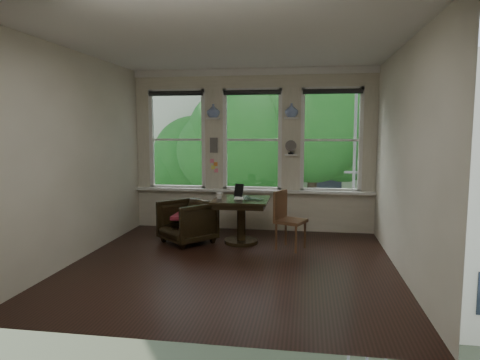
% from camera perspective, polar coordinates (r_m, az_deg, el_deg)
% --- Properties ---
extents(ground, '(4.50, 4.50, 0.00)m').
position_cam_1_polar(ground, '(6.12, -1.08, -11.23)').
color(ground, black).
rests_on(ground, ground).
extents(ceiling, '(4.50, 4.50, 0.00)m').
position_cam_1_polar(ceiling, '(5.93, -1.15, 17.54)').
color(ceiling, silver).
rests_on(ceiling, ground).
extents(wall_back, '(4.50, 0.00, 4.50)m').
position_cam_1_polar(wall_back, '(8.06, 1.66, 3.95)').
color(wall_back, beige).
rests_on(wall_back, ground).
extents(wall_front, '(4.50, 0.00, 4.50)m').
position_cam_1_polar(wall_front, '(3.65, -7.25, 0.65)').
color(wall_front, beige).
rests_on(wall_front, ground).
extents(wall_left, '(0.00, 4.50, 4.50)m').
position_cam_1_polar(wall_left, '(6.61, -20.74, 2.93)').
color(wall_left, beige).
rests_on(wall_left, ground).
extents(wall_right, '(0.00, 4.50, 4.50)m').
position_cam_1_polar(wall_right, '(5.88, 21.04, 2.51)').
color(wall_right, beige).
rests_on(wall_right, ground).
extents(window_left, '(1.10, 0.12, 1.90)m').
position_cam_1_polar(window_left, '(8.36, -8.29, 5.35)').
color(window_left, white).
rests_on(window_left, ground).
extents(window_center, '(1.10, 0.12, 1.90)m').
position_cam_1_polar(window_center, '(8.05, 1.67, 5.37)').
color(window_center, white).
rests_on(window_center, ground).
extents(window_right, '(1.10, 0.12, 1.90)m').
position_cam_1_polar(window_right, '(8.00, 12.07, 5.22)').
color(window_right, white).
rests_on(window_right, ground).
extents(shelf_left, '(0.26, 0.16, 0.03)m').
position_cam_1_polar(shelf_left, '(8.08, -3.57, 8.20)').
color(shelf_left, white).
rests_on(shelf_left, ground).
extents(shelf_right, '(0.26, 0.16, 0.03)m').
position_cam_1_polar(shelf_right, '(7.89, 6.87, 8.20)').
color(shelf_right, white).
rests_on(shelf_right, ground).
extents(intercom, '(0.14, 0.06, 0.28)m').
position_cam_1_polar(intercom, '(8.11, -3.50, 4.66)').
color(intercom, '#59544F').
rests_on(intercom, ground).
extents(sticky_notes, '(0.16, 0.01, 0.24)m').
position_cam_1_polar(sticky_notes, '(8.13, -3.48, 2.20)').
color(sticky_notes, pink).
rests_on(sticky_notes, ground).
extents(desk_fan, '(0.20, 0.20, 0.24)m').
position_cam_1_polar(desk_fan, '(7.88, 6.80, 4.06)').
color(desk_fan, '#59544F').
rests_on(desk_fan, ground).
extents(vase_left, '(0.24, 0.24, 0.25)m').
position_cam_1_polar(vase_left, '(8.08, -3.58, 9.19)').
color(vase_left, white).
rests_on(vase_left, shelf_left).
extents(vase_right, '(0.24, 0.24, 0.25)m').
position_cam_1_polar(vase_right, '(7.90, 6.88, 9.21)').
color(vase_right, white).
rests_on(vase_right, shelf_right).
extents(table, '(0.90, 0.90, 0.75)m').
position_cam_1_polar(table, '(7.15, 0.16, -5.50)').
color(table, black).
rests_on(table, ground).
extents(armchair_left, '(1.09, 1.09, 0.71)m').
position_cam_1_polar(armchair_left, '(7.23, -7.07, -5.55)').
color(armchair_left, black).
rests_on(armchair_left, ground).
extents(cushion_red, '(0.45, 0.45, 0.06)m').
position_cam_1_polar(cushion_red, '(7.21, -7.08, -4.83)').
color(cushion_red, maroon).
rests_on(cushion_red, armchair_left).
extents(side_chair_right, '(0.55, 0.55, 0.92)m').
position_cam_1_polar(side_chair_right, '(6.83, 6.79, -5.39)').
color(side_chair_right, '#4E351C').
rests_on(side_chair_right, ground).
extents(laptop, '(0.39, 0.32, 0.03)m').
position_cam_1_polar(laptop, '(6.97, 1.65, -2.57)').
color(laptop, black).
rests_on(laptop, table).
extents(mug, '(0.11, 0.11, 0.10)m').
position_cam_1_polar(mug, '(7.08, -2.77, -2.11)').
color(mug, white).
rests_on(mug, table).
extents(drinking_glass, '(0.14, 0.14, 0.09)m').
position_cam_1_polar(drinking_glass, '(6.87, 0.91, -2.44)').
color(drinking_glass, white).
rests_on(drinking_glass, table).
extents(tablet, '(0.18, 0.13, 0.22)m').
position_cam_1_polar(tablet, '(7.31, -0.15, -1.37)').
color(tablet, black).
rests_on(tablet, table).
extents(papers, '(0.24, 0.32, 0.00)m').
position_cam_1_polar(papers, '(7.15, 0.13, -2.43)').
color(papers, silver).
rests_on(papers, table).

